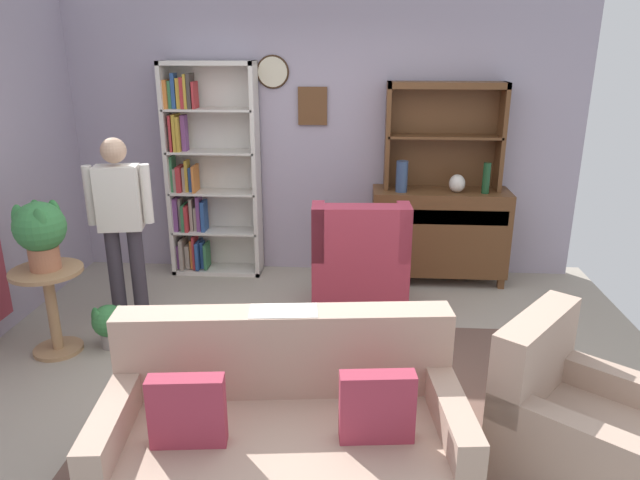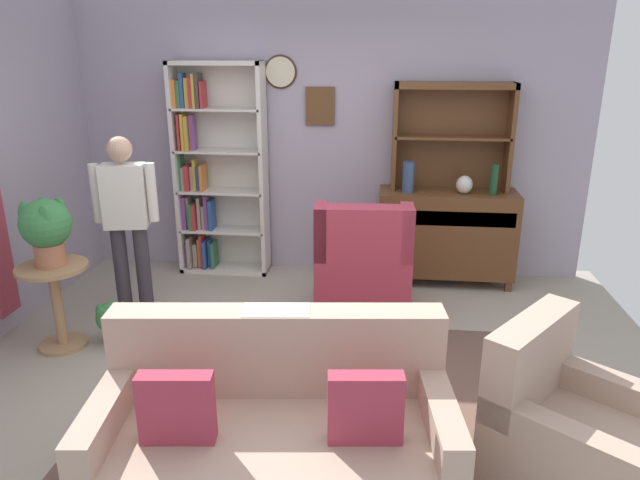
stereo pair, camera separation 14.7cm
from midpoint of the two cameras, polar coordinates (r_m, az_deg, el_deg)
The scene contains 18 objects.
ground_plane at distance 4.29m, azimuth -0.65°, elevation -13.07°, with size 5.40×4.60×0.02m, color #9E9384.
wall_back at distance 5.83m, azimuth 1.79°, elevation 10.32°, with size 5.00×0.09×2.80m.
area_rug at distance 4.02m, azimuth 1.76°, elevation -15.28°, with size 2.92×2.20×0.01m, color brown.
bookshelf at distance 5.92m, azimuth -9.72°, elevation 6.42°, with size 0.90×0.30×2.10m.
sideboard at distance 5.80m, azimuth 12.92°, elevation 0.70°, with size 1.30×0.45×0.92m.
sideboard_hutch at distance 5.68m, azimuth 13.57°, elevation 11.18°, with size 1.10×0.26×1.00m.
vase_tall at distance 5.54m, azimuth 9.39°, elevation 6.08°, with size 0.11×0.11×0.29m, color #33476B.
vase_round at distance 5.62m, azimuth 14.67°, elevation 5.26°, with size 0.15×0.15×0.17m, color beige.
bottle_wine at distance 5.63m, azimuth 17.38°, elevation 5.66°, with size 0.07×0.07×0.29m, color #194223.
couch_floral at distance 3.20m, azimuth -3.03°, elevation -18.58°, with size 1.88×1.04×0.90m.
armchair_floral at distance 3.52m, azimuth 24.28°, elevation -17.02°, with size 1.08×1.07×0.88m.
wingback_chair at distance 4.94m, azimuth 4.99°, elevation -3.57°, with size 0.82×0.84×1.05m.
plant_stand at distance 4.86m, azimuth -23.60°, elevation -5.16°, with size 0.52×0.52×0.67m.
potted_plant_large at distance 4.69m, azimuth -24.44°, elevation 1.17°, with size 0.37×0.37×0.51m.
potted_plant_small at distance 4.85m, azimuth -18.80°, elevation -7.35°, with size 0.25×0.25×0.35m.
person_reading at distance 5.00m, azimuth -17.59°, elevation 2.21°, with size 0.53×0.26×1.56m.
coffee_table at distance 3.84m, azimuth -0.19°, elevation -10.92°, with size 0.80×0.50×0.42m.
book_stack at distance 3.74m, azimuth -1.63°, elevation -9.70°, with size 0.21×0.14×0.09m.
Camera 2 is at (0.51, -3.62, 2.24)m, focal length 32.72 mm.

